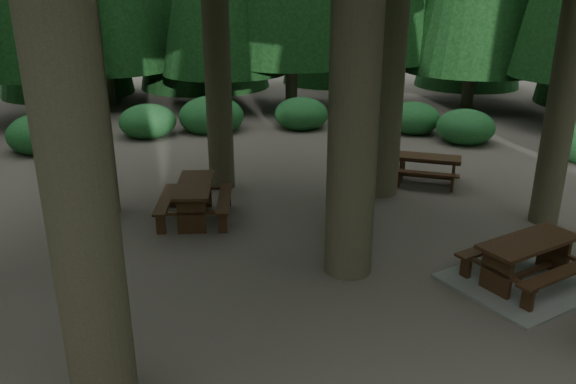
{
  "coord_description": "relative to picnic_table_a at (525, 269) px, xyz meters",
  "views": [
    {
      "loc": [
        -1.17,
        -8.71,
        4.79
      ],
      "look_at": [
        -0.16,
        1.39,
        1.1
      ],
      "focal_mm": 35.0,
      "sensor_mm": 36.0,
      "label": 1
    }
  ],
  "objects": [
    {
      "name": "picnic_table_a",
      "position": [
        0.0,
        0.0,
        0.0
      ],
      "size": [
        3.01,
        2.82,
        0.81
      ],
      "rotation": [
        0.0,
        0.0,
        0.44
      ],
      "color": "gray",
      "rests_on": "ground"
    },
    {
      "name": "picnic_table_d",
      "position": [
        0.1,
        5.38,
        0.19
      ],
      "size": [
        2.03,
        1.86,
        0.71
      ],
      "rotation": [
        0.0,
        0.0,
        -0.4
      ],
      "color": "black",
      "rests_on": "ground"
    },
    {
      "name": "picnic_table_b",
      "position": [
        -5.78,
        3.46,
        0.27
      ],
      "size": [
        1.63,
        1.98,
        0.83
      ],
      "rotation": [
        0.0,
        0.0,
        1.52
      ],
      "color": "black",
      "rests_on": "ground"
    },
    {
      "name": "ground",
      "position": [
        -3.72,
        0.58,
        -0.28
      ],
      "size": [
        80.0,
        80.0,
        0.0
      ],
      "primitive_type": "plane",
      "color": "#504941",
      "rests_on": "ground"
    },
    {
      "name": "shrub_ring",
      "position": [
        -3.02,
        1.33,
        0.12
      ],
      "size": [
        23.86,
        24.64,
        1.49
      ],
      "color": "#216030",
      "rests_on": "ground"
    }
  ]
}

